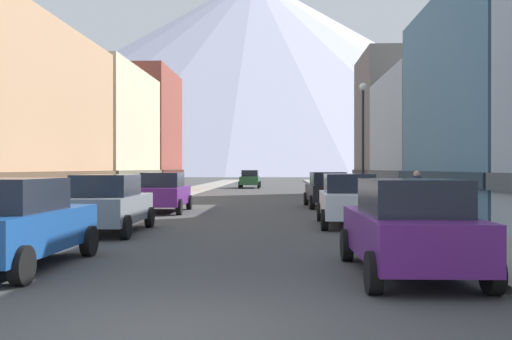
# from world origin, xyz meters

# --- Properties ---
(ground_plane) EXTENTS (400.00, 400.00, 0.00)m
(ground_plane) POSITION_xyz_m (0.00, 0.00, 0.00)
(ground_plane) COLOR #404040
(sidewalk_left) EXTENTS (2.50, 100.00, 0.15)m
(sidewalk_left) POSITION_xyz_m (-6.25, 35.00, 0.07)
(sidewalk_left) COLOR gray
(sidewalk_left) RESTS_ON ground
(sidewalk_right) EXTENTS (2.50, 100.00, 0.15)m
(sidewalk_right) POSITION_xyz_m (6.25, 35.00, 0.07)
(sidewalk_right) COLOR gray
(sidewalk_right) RESTS_ON ground
(storefront_left_2) EXTENTS (9.20, 11.53, 8.36)m
(storefront_left_2) POSITION_xyz_m (-11.95, 30.14, 4.03)
(storefront_left_2) COLOR beige
(storefront_left_2) RESTS_ON ground
(storefront_left_3) EXTENTS (7.17, 9.28, 10.07)m
(storefront_left_3) POSITION_xyz_m (-10.93, 41.07, 4.87)
(storefront_left_3) COLOR brown
(storefront_left_3) RESTS_ON ground
(storefront_right_2) EXTENTS (9.30, 10.47, 7.47)m
(storefront_right_2) POSITION_xyz_m (12.00, 27.55, 3.60)
(storefront_right_2) COLOR #99A5B2
(storefront_right_2) RESTS_ON ground
(storefront_right_3) EXTENTS (9.82, 8.38, 10.45)m
(storefront_right_3) POSITION_xyz_m (12.26, 36.98, 5.05)
(storefront_right_3) COLOR #66605B
(storefront_right_3) RESTS_ON ground
(car_left_0) EXTENTS (2.12, 4.43, 1.78)m
(car_left_0) POSITION_xyz_m (-3.80, 4.27, 0.90)
(car_left_0) COLOR #19478C
(car_left_0) RESTS_ON ground
(car_left_1) EXTENTS (2.15, 4.44, 1.78)m
(car_left_1) POSITION_xyz_m (-3.80, 10.56, 0.90)
(car_left_1) COLOR slate
(car_left_1) RESTS_ON ground
(car_left_2) EXTENTS (2.17, 4.45, 1.78)m
(car_left_2) POSITION_xyz_m (-3.80, 19.03, 0.90)
(car_left_2) COLOR #591E72
(car_left_2) RESTS_ON ground
(car_right_0) EXTENTS (2.11, 4.42, 1.78)m
(car_right_0) POSITION_xyz_m (3.80, 3.84, 0.90)
(car_right_0) COLOR #591E72
(car_right_0) RESTS_ON ground
(car_right_1) EXTENTS (2.16, 4.44, 1.78)m
(car_right_1) POSITION_xyz_m (3.80, 13.21, 0.90)
(car_right_1) COLOR silver
(car_right_1) RESTS_ON ground
(car_right_2) EXTENTS (2.22, 4.47, 1.78)m
(car_right_2) POSITION_xyz_m (3.80, 22.56, 0.90)
(car_right_2) COLOR black
(car_right_2) RESTS_ON ground
(car_driving_0) EXTENTS (2.06, 4.40, 1.78)m
(car_driving_0) POSITION_xyz_m (-1.60, 51.09, 0.90)
(car_driving_0) COLOR #265933
(car_driving_0) RESTS_ON ground
(parking_meter_near) EXTENTS (0.14, 0.10, 1.33)m
(parking_meter_near) POSITION_xyz_m (5.75, 6.87, 1.01)
(parking_meter_near) COLOR #595960
(parking_meter_near) RESTS_ON sidewalk_right
(pedestrian_0) EXTENTS (0.36, 0.36, 1.75)m
(pedestrian_0) POSITION_xyz_m (6.25, 13.77, 0.96)
(pedestrian_0) COLOR navy
(pedestrian_0) RESTS_ON sidewalk_right
(streetlamp_right) EXTENTS (0.36, 0.36, 5.86)m
(streetlamp_right) POSITION_xyz_m (5.35, 20.78, 3.99)
(streetlamp_right) COLOR black
(streetlamp_right) RESTS_ON sidewalk_right
(mountain_backdrop) EXTENTS (282.67, 282.67, 90.12)m
(mountain_backdrop) POSITION_xyz_m (-10.59, 260.00, 45.06)
(mountain_backdrop) COLOR silver
(mountain_backdrop) RESTS_ON ground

